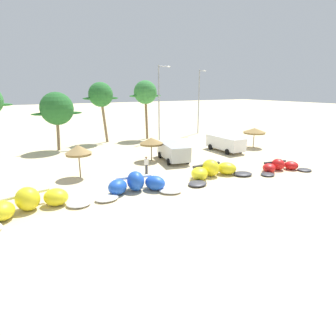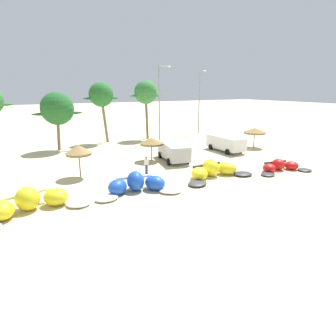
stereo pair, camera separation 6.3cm
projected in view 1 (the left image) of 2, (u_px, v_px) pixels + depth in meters
name	position (u px, v px, depth m)	size (l,w,h in m)	color
ground_plane	(192.00, 184.00, 23.18)	(260.00, 260.00, 0.00)	beige
kite_far_left	(30.00, 203.00, 17.79)	(7.14, 4.22, 1.52)	white
kite_left	(137.00, 185.00, 21.25)	(6.59, 3.66, 1.49)	white
kite_left_of_center	(213.00, 171.00, 24.83)	(7.14, 3.38, 1.47)	#333338
kite_center	(280.00, 166.00, 26.75)	(5.75, 3.08, 1.07)	#333338
beach_umbrella_near_van	(78.00, 150.00, 24.25)	(2.25, 2.25, 2.88)	brown
beach_umbrella_middle	(151.00, 141.00, 30.00)	(2.49, 2.49, 2.49)	brown
beach_umbrella_near_palms	(254.00, 131.00, 36.75)	(2.88, 2.88, 2.55)	brown
parked_van	(225.00, 142.00, 34.90)	(2.27, 5.25, 1.84)	white
parked_car_second	(173.00, 150.00, 30.38)	(3.07, 5.52, 1.84)	#B2B7BC
person_near_kites	(146.00, 165.00, 25.66)	(0.36, 0.24, 1.62)	#383842
palm_left	(57.00, 109.00, 34.41)	(5.94, 3.96, 7.11)	#7F6647
palm_left_of_gap	(101.00, 95.00, 39.04)	(5.02, 3.35, 8.33)	#7F6647
palm_center_left	(145.00, 93.00, 41.87)	(5.13, 3.42, 8.63)	brown
lamppost_west_center	(160.00, 100.00, 40.86)	(1.99, 0.24, 10.61)	gray
lamppost_east_center	(199.00, 99.00, 47.43)	(1.39, 0.24, 10.40)	gray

